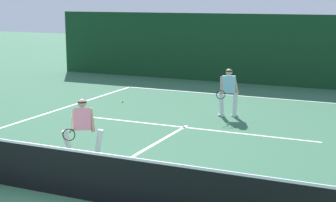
{
  "coord_description": "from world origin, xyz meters",
  "views": [
    {
      "loc": [
        5.95,
        -8.05,
        3.88
      ],
      "look_at": [
        -0.06,
        5.13,
        1.0
      ],
      "focal_mm": 55.67,
      "sensor_mm": 36.0,
      "label": 1
    }
  ],
  "objects": [
    {
      "name": "player_near",
      "position": [
        -0.94,
        2.12,
        0.83
      ],
      "size": [
        0.95,
        1.02,
        1.52
      ],
      "rotation": [
        0.0,
        0.0,
        3.65
      ],
      "color": "silver",
      "rests_on": "ground_plane"
    },
    {
      "name": "ground_plane",
      "position": [
        0.0,
        0.0,
        0.0
      ],
      "size": [
        80.0,
        80.0,
        0.0
      ],
      "primitive_type": "plane",
      "color": "#35694A"
    },
    {
      "name": "tennis_ball",
      "position": [
        -3.6,
        8.75,
        0.03
      ],
      "size": [
        0.07,
        0.07,
        0.07
      ],
      "primitive_type": "sphere",
      "color": "#D1E033",
      "rests_on": "ground_plane"
    },
    {
      "name": "court_line_baseline_far",
      "position": [
        0.0,
        11.9,
        0.0
      ],
      "size": [
        10.04,
        0.1,
        0.01
      ],
      "primitive_type": "cube",
      "color": "white",
      "rests_on": "ground_plane"
    },
    {
      "name": "court_line_service",
      "position": [
        0.0,
        6.17,
        0.0
      ],
      "size": [
        8.19,
        0.1,
        0.01
      ],
      "primitive_type": "cube",
      "color": "white",
      "rests_on": "ground_plane"
    },
    {
      "name": "back_fence_windscreen",
      "position": [
        0.0,
        14.99,
        1.59
      ],
      "size": [
        21.01,
        0.12,
        3.18
      ],
      "primitive_type": "cube",
      "color": "#133B1E",
      "rests_on": "ground_plane"
    },
    {
      "name": "court_line_centre",
      "position": [
        0.0,
        3.2,
        0.0
      ],
      "size": [
        0.1,
        6.4,
        0.01
      ],
      "primitive_type": "cube",
      "color": "white",
      "rests_on": "ground_plane"
    },
    {
      "name": "player_far",
      "position": [
        0.77,
        8.12,
        0.88
      ],
      "size": [
        0.69,
        0.91,
        1.6
      ],
      "rotation": [
        0.0,
        0.0,
        3.51
      ],
      "color": "silver",
      "rests_on": "ground_plane"
    },
    {
      "name": "tennis_net",
      "position": [
        0.0,
        0.0,
        0.52
      ],
      "size": [
        11.0,
        0.09,
        1.07
      ],
      "color": "#1E4723",
      "rests_on": "ground_plane"
    }
  ]
}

